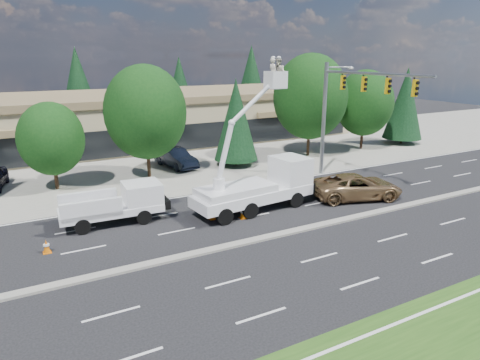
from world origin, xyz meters
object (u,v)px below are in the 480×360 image
bucket_truck (261,179)px  minivan (357,187)px  utility_pickup (119,207)px  signal_mast (343,103)px

bucket_truck → minivan: (6.79, -1.46, -1.13)m
utility_pickup → bucket_truck: size_ratio=0.62×
bucket_truck → minivan: bearing=-17.6°
signal_mast → bucket_truck: bearing=-162.6°
utility_pickup → bucket_truck: 8.89m
signal_mast → minivan: 7.03m
minivan → bucket_truck: bearing=96.2°
signal_mast → utility_pickup: bearing=-177.2°
bucket_truck → minivan: bucket_truck is taller
signal_mast → utility_pickup: size_ratio=1.72×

